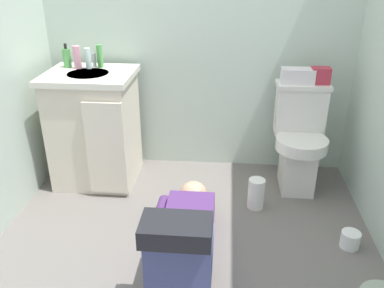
# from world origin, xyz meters

# --- Properties ---
(ground_plane) EXTENTS (2.74, 2.93, 0.04)m
(ground_plane) POSITION_xyz_m (0.00, 0.00, -0.02)
(ground_plane) COLOR slate
(wall_back) EXTENTS (2.40, 0.08, 2.40)m
(wall_back) POSITION_xyz_m (0.00, 1.00, 1.20)
(wall_back) COLOR #B6C6B8
(wall_back) RESTS_ON ground_plane
(toilet) EXTENTS (0.36, 0.46, 0.75)m
(toilet) POSITION_xyz_m (0.74, 0.67, 0.37)
(toilet) COLOR white
(toilet) RESTS_ON ground_plane
(vanity_cabinet) EXTENTS (0.60, 0.53, 0.82)m
(vanity_cabinet) POSITION_xyz_m (-0.72, 0.64, 0.42)
(vanity_cabinet) COLOR beige
(vanity_cabinet) RESTS_ON ground_plane
(faucet) EXTENTS (0.02, 0.02, 0.10)m
(faucet) POSITION_xyz_m (-0.72, 0.78, 0.87)
(faucet) COLOR silver
(faucet) RESTS_ON vanity_cabinet
(person_plumber) EXTENTS (0.39, 1.06, 0.52)m
(person_plumber) POSITION_xyz_m (0.01, -0.20, 0.18)
(person_plumber) COLOR #512D6B
(person_plumber) RESTS_ON ground_plane
(tissue_box) EXTENTS (0.22, 0.11, 0.10)m
(tissue_box) POSITION_xyz_m (0.69, 0.76, 0.80)
(tissue_box) COLOR silver
(tissue_box) RESTS_ON toilet
(toiletry_bag) EXTENTS (0.12, 0.09, 0.11)m
(toiletry_bag) POSITION_xyz_m (0.84, 0.76, 0.81)
(toiletry_bag) COLOR #B22D3F
(toiletry_bag) RESTS_ON toilet
(soap_dispenser) EXTENTS (0.06, 0.06, 0.17)m
(soap_dispenser) POSITION_xyz_m (-0.91, 0.76, 0.89)
(soap_dispenser) COLOR #4B954C
(soap_dispenser) RESTS_ON vanity_cabinet
(bottle_pink) EXTENTS (0.05, 0.05, 0.16)m
(bottle_pink) POSITION_xyz_m (-0.83, 0.74, 0.90)
(bottle_pink) COLOR pink
(bottle_pink) RESTS_ON vanity_cabinet
(bottle_clear) EXTENTS (0.04, 0.04, 0.14)m
(bottle_clear) POSITION_xyz_m (-0.75, 0.74, 0.89)
(bottle_clear) COLOR silver
(bottle_clear) RESTS_ON vanity_cabinet
(bottle_green) EXTENTS (0.04, 0.04, 0.16)m
(bottle_green) POSITION_xyz_m (-0.68, 0.78, 0.90)
(bottle_green) COLOR #509E4D
(bottle_green) RESTS_ON vanity_cabinet
(paper_towel_roll) EXTENTS (0.11, 0.11, 0.21)m
(paper_towel_roll) POSITION_xyz_m (0.44, 0.35, 0.10)
(paper_towel_roll) COLOR white
(paper_towel_roll) RESTS_ON ground_plane
(toilet_paper_roll) EXTENTS (0.11, 0.11, 0.10)m
(toilet_paper_roll) POSITION_xyz_m (0.96, -0.02, 0.05)
(toilet_paper_roll) COLOR white
(toilet_paper_roll) RESTS_ON ground_plane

